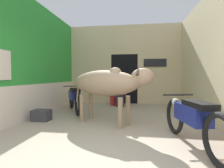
{
  "coord_description": "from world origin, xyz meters",
  "views": [
    {
      "loc": [
        0.54,
        -2.11,
        1.14
      ],
      "look_at": [
        -0.1,
        2.37,
        0.95
      ],
      "focal_mm": 28.0,
      "sensor_mm": 36.0,
      "label": 1
    }
  ],
  "objects": [
    {
      "name": "cow",
      "position": [
        -0.16,
        2.0,
        0.98
      ],
      "size": [
        2.16,
        1.34,
        1.39
      ],
      "color": "tan",
      "rests_on": "ground_plane"
    },
    {
      "name": "shopkeeper_seated",
      "position": [
        -0.09,
        4.55,
        0.62
      ],
      "size": [
        0.44,
        0.33,
        1.2
      ],
      "color": "#282833",
      "rests_on": "ground_plane"
    },
    {
      "name": "motorcycle_far",
      "position": [
        -1.46,
        3.28,
        0.47
      ],
      "size": [
        1.03,
        1.77,
        0.82
      ],
      "color": "black",
      "rests_on": "ground_plane"
    },
    {
      "name": "wall_back_with_doorway",
      "position": [
        0.01,
        5.53,
        1.42
      ],
      "size": [
        4.63,
        0.93,
        3.3
      ],
      "color": "beige",
      "rests_on": "ground_plane"
    },
    {
      "name": "wall_left_shopfront",
      "position": [
        -2.4,
        2.62,
        1.6
      ],
      "size": [
        0.25,
        5.27,
        3.3
      ],
      "color": "green",
      "rests_on": "ground_plane"
    },
    {
      "name": "plastic_stool",
      "position": [
        -0.39,
        4.69,
        0.21
      ],
      "size": [
        0.31,
        0.31,
        0.39
      ],
      "color": "red",
      "rests_on": "ground_plane"
    },
    {
      "name": "crate",
      "position": [
        -1.9,
        2.06,
        0.14
      ],
      "size": [
        0.44,
        0.32,
        0.28
      ],
      "color": "#38383D",
      "rests_on": "ground_plane"
    },
    {
      "name": "ground_plane",
      "position": [
        0.0,
        0.0,
        0.0
      ],
      "size": [
        30.0,
        30.0,
        0.0
      ],
      "primitive_type": "plane",
      "color": "tan"
    },
    {
      "name": "wall_right_with_door",
      "position": [
        2.4,
        2.58,
        1.63
      ],
      "size": [
        0.22,
        5.27,
        3.3
      ],
      "color": "beige",
      "rests_on": "ground_plane"
    },
    {
      "name": "motorcycle_near",
      "position": [
        1.42,
        0.83,
        0.46
      ],
      "size": [
        0.63,
        2.04,
        0.81
      ],
      "color": "black",
      "rests_on": "ground_plane"
    }
  ]
}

